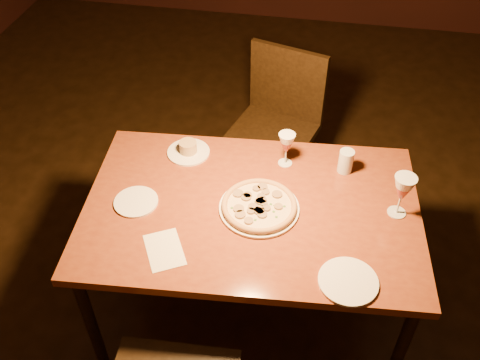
# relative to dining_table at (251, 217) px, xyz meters

# --- Properties ---
(floor) EXTENTS (7.00, 7.00, 0.00)m
(floor) POSITION_rel_dining_table_xyz_m (0.19, -0.13, -0.70)
(floor) COLOR #301E10
(floor) RESTS_ON ground
(dining_table) EXTENTS (1.50, 1.03, 0.77)m
(dining_table) POSITION_rel_dining_table_xyz_m (0.00, 0.00, 0.00)
(dining_table) COLOR brown
(dining_table) RESTS_ON floor
(chair_far) EXTENTS (0.57, 0.57, 0.95)m
(chair_far) POSITION_rel_dining_table_xyz_m (-0.01, 0.92, -0.16)
(chair_far) COLOR black
(chair_far) RESTS_ON floor
(pizza_plate) EXTENTS (0.34, 0.34, 0.04)m
(pizza_plate) POSITION_rel_dining_table_xyz_m (0.03, -0.01, 0.09)
(pizza_plate) COLOR white
(pizza_plate) RESTS_ON dining_table
(ramekin_saucer) EXTENTS (0.20, 0.20, 0.06)m
(ramekin_saucer) POSITION_rel_dining_table_xyz_m (-0.36, 0.30, 0.09)
(ramekin_saucer) COLOR white
(ramekin_saucer) RESTS_ON dining_table
(wine_glass_far) EXTENTS (0.08, 0.08, 0.17)m
(wine_glass_far) POSITION_rel_dining_table_xyz_m (0.11, 0.31, 0.15)
(wine_glass_far) COLOR #AE4849
(wine_glass_far) RESTS_ON dining_table
(wine_glass_right) EXTENTS (0.09, 0.09, 0.20)m
(wine_glass_right) POSITION_rel_dining_table_xyz_m (0.61, 0.08, 0.17)
(wine_glass_right) COLOR #AE4849
(wine_glass_right) RESTS_ON dining_table
(water_tumbler) EXTENTS (0.07, 0.07, 0.11)m
(water_tumbler) POSITION_rel_dining_table_xyz_m (0.38, 0.31, 0.12)
(water_tumbler) COLOR silver
(water_tumbler) RESTS_ON dining_table
(side_plate_left) EXTENTS (0.19, 0.19, 0.01)m
(side_plate_left) POSITION_rel_dining_table_xyz_m (-0.49, -0.07, 0.07)
(side_plate_left) COLOR white
(side_plate_left) RESTS_ON dining_table
(side_plate_near) EXTENTS (0.23, 0.23, 0.01)m
(side_plate_near) POSITION_rel_dining_table_xyz_m (0.42, -0.32, 0.07)
(side_plate_near) COLOR white
(side_plate_near) RESTS_ON dining_table
(menu_card) EXTENTS (0.22, 0.24, 0.00)m
(menu_card) POSITION_rel_dining_table_xyz_m (-0.30, -0.30, 0.07)
(menu_card) COLOR white
(menu_card) RESTS_ON dining_table
(pendant_light) EXTENTS (0.12, 0.12, 0.12)m
(pendant_light) POSITION_rel_dining_table_xyz_m (0.00, 0.00, 0.88)
(pendant_light) COLOR #EC9442
(pendant_light) RESTS_ON ceiling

